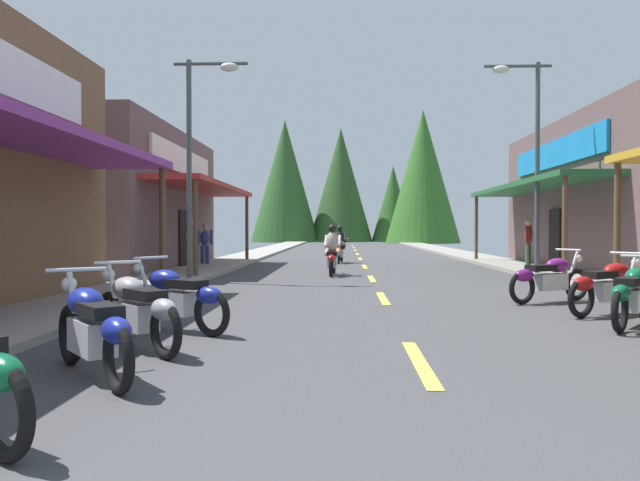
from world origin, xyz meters
TOP-DOWN VIEW (x-y plane):
  - ground at (0.00, 26.00)m, footprint 9.12×82.01m
  - sidewalk_left at (-5.57, 26.00)m, footprint 2.01×82.01m
  - sidewalk_right at (5.57, 26.00)m, footprint 2.01×82.01m
  - centerline_dashes at (0.00, 28.33)m, footprint 0.16×56.32m
  - storefront_left_far at (-9.58, 23.41)m, footprint 7.90×11.22m
  - streetlamp_left at (-4.67, 17.81)m, footprint 1.99×0.30m
  - streetlamp_right at (4.68, 19.99)m, footprint 1.99×0.30m
  - motorcycle_parked_right_3 at (3.40, 10.12)m, footprint 1.36×1.77m
  - motorcycle_parked_right_4 at (3.59, 11.47)m, footprint 1.81×1.31m
  - motorcycle_parked_right_5 at (3.19, 13.25)m, footprint 1.90×1.17m
  - motorcycle_parked_left_1 at (-3.21, 6.66)m, footprint 1.40×1.74m
  - motorcycle_parked_left_2 at (-3.25, 8.09)m, footprint 1.54×1.63m
  - motorcycle_parked_left_3 at (-3.15, 9.46)m, footprint 1.82×1.30m
  - rider_cruising_lead at (-1.14, 20.34)m, footprint 0.60×2.14m
  - rider_cruising_trailing at (-0.95, 27.52)m, footprint 0.61×2.14m
  - pedestrian_by_shop at (-5.99, 24.53)m, footprint 0.56×0.32m
  - pedestrian_browsing at (-5.45, 19.92)m, footprint 0.36×0.55m
  - pedestrian_waiting at (5.73, 23.56)m, footprint 0.41×0.49m
  - treeline_backdrop at (0.15, 68.77)m, footprint 21.61×13.61m

SIDE VIEW (x-z plane):
  - ground at x=0.00m, z-range -0.10..0.00m
  - centerline_dashes at x=0.00m, z-range 0.00..0.01m
  - sidewalk_left at x=-5.57m, z-range 0.00..0.12m
  - sidewalk_right at x=5.57m, z-range 0.00..0.12m
  - motorcycle_parked_right_3 at x=3.40m, z-range -0.03..1.01m
  - motorcycle_parked_right_4 at x=3.59m, z-range -0.03..1.01m
  - motorcycle_parked_right_5 at x=3.19m, z-range -0.03..1.01m
  - motorcycle_parked_left_1 at x=-3.21m, z-range -0.03..1.01m
  - motorcycle_parked_left_2 at x=-3.25m, z-range -0.03..1.01m
  - motorcycle_parked_left_3 at x=-3.15m, z-range -0.03..1.01m
  - rider_cruising_lead at x=-1.14m, z-range -0.13..1.44m
  - rider_cruising_trailing at x=-0.95m, z-range -0.13..1.44m
  - pedestrian_by_shop at x=-5.99m, z-range 0.12..1.73m
  - pedestrian_browsing at x=-5.45m, z-range 0.15..1.93m
  - pedestrian_waiting at x=5.73m, z-range 0.15..1.93m
  - storefront_left_far at x=-9.58m, z-range 0.01..4.93m
  - streetlamp_left at x=-4.67m, z-range 0.91..6.88m
  - streetlamp_right at x=4.68m, z-range 0.93..7.31m
  - treeline_backdrop at x=0.15m, z-range -0.32..12.95m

